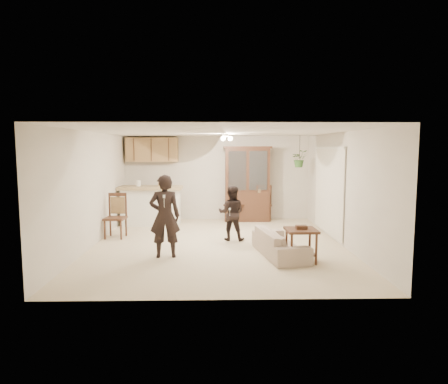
{
  "coord_description": "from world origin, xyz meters",
  "views": [
    {
      "loc": [
        -0.07,
        -8.72,
        2.15
      ],
      "look_at": [
        0.14,
        0.4,
        1.14
      ],
      "focal_mm": 32.0,
      "sensor_mm": 36.0,
      "label": 1
    }
  ],
  "objects_px": {
    "sofa": "(280,238)",
    "chair_hutch_left": "(235,211)",
    "adult": "(165,212)",
    "chair_bar": "(116,225)",
    "china_hutch": "(247,184)",
    "child": "(231,212)",
    "chair_hutch_right": "(262,210)",
    "side_table": "(301,245)"
  },
  "relations": [
    {
      "from": "side_table",
      "to": "chair_hutch_left",
      "type": "bearing_deg",
      "value": 104.03
    },
    {
      "from": "chair_bar",
      "to": "chair_hutch_left",
      "type": "distance_m",
      "value": 3.59
    },
    {
      "from": "sofa",
      "to": "chair_hutch_right",
      "type": "relative_size",
      "value": 1.73
    },
    {
      "from": "child",
      "to": "chair_bar",
      "type": "xyz_separation_m",
      "value": [
        -2.77,
        0.31,
        -0.37
      ]
    },
    {
      "from": "sofa",
      "to": "china_hutch",
      "type": "height_order",
      "value": "china_hutch"
    },
    {
      "from": "sofa",
      "to": "side_table",
      "type": "relative_size",
      "value": 2.68
    },
    {
      "from": "adult",
      "to": "chair_hutch_right",
      "type": "height_order",
      "value": "adult"
    },
    {
      "from": "sofa",
      "to": "side_table",
      "type": "height_order",
      "value": "sofa"
    },
    {
      "from": "side_table",
      "to": "chair_hutch_right",
      "type": "xyz_separation_m",
      "value": [
        -0.23,
        4.31,
        -0.02
      ]
    },
    {
      "from": "adult",
      "to": "child",
      "type": "relative_size",
      "value": 1.33
    },
    {
      "from": "china_hutch",
      "to": "chair_hutch_left",
      "type": "distance_m",
      "value": 0.87
    },
    {
      "from": "sofa",
      "to": "chair_hutch_right",
      "type": "bearing_deg",
      "value": -11.06
    },
    {
      "from": "child",
      "to": "side_table",
      "type": "height_order",
      "value": "child"
    },
    {
      "from": "child",
      "to": "china_hutch",
      "type": "relative_size",
      "value": 0.61
    },
    {
      "from": "chair_hutch_left",
      "to": "chair_hutch_right",
      "type": "height_order",
      "value": "chair_hutch_left"
    },
    {
      "from": "child",
      "to": "china_hutch",
      "type": "distance_m",
      "value": 2.59
    },
    {
      "from": "sofa",
      "to": "chair_hutch_left",
      "type": "height_order",
      "value": "chair_hutch_left"
    },
    {
      "from": "sofa",
      "to": "chair_hutch_left",
      "type": "relative_size",
      "value": 1.68
    },
    {
      "from": "side_table",
      "to": "sofa",
      "type": "bearing_deg",
      "value": 126.19
    },
    {
      "from": "child",
      "to": "chair_hutch_right",
      "type": "relative_size",
      "value": 1.25
    },
    {
      "from": "side_table",
      "to": "chair_hutch_right",
      "type": "relative_size",
      "value": 0.65
    },
    {
      "from": "adult",
      "to": "chair_bar",
      "type": "xyz_separation_m",
      "value": [
        -1.4,
        1.74,
        -0.6
      ]
    },
    {
      "from": "adult",
      "to": "chair_bar",
      "type": "height_order",
      "value": "adult"
    },
    {
      "from": "adult",
      "to": "side_table",
      "type": "distance_m",
      "value": 2.7
    },
    {
      "from": "chair_bar",
      "to": "chair_hutch_left",
      "type": "bearing_deg",
      "value": 38.68
    },
    {
      "from": "child",
      "to": "adult",
      "type": "bearing_deg",
      "value": 55.93
    },
    {
      "from": "sofa",
      "to": "side_table",
      "type": "xyz_separation_m",
      "value": [
        0.33,
        -0.45,
        -0.04
      ]
    },
    {
      "from": "child",
      "to": "chair_hutch_right",
      "type": "distance_m",
      "value": 2.72
    },
    {
      "from": "side_table",
      "to": "child",
      "type": "bearing_deg",
      "value": 124.33
    },
    {
      "from": "sofa",
      "to": "china_hutch",
      "type": "bearing_deg",
      "value": -4.42
    },
    {
      "from": "adult",
      "to": "sofa",
      "type": "bearing_deg",
      "value": 175.31
    },
    {
      "from": "adult",
      "to": "chair_hutch_left",
      "type": "xyz_separation_m",
      "value": [
        1.58,
        3.75,
        -0.59
      ]
    },
    {
      "from": "china_hutch",
      "to": "side_table",
      "type": "relative_size",
      "value": 3.14
    },
    {
      "from": "adult",
      "to": "chair_hutch_right",
      "type": "distance_m",
      "value": 4.63
    },
    {
      "from": "sofa",
      "to": "chair_bar",
      "type": "xyz_separation_m",
      "value": [
        -3.69,
        1.68,
        -0.07
      ]
    },
    {
      "from": "adult",
      "to": "china_hutch",
      "type": "bearing_deg",
      "value": -122.38
    },
    {
      "from": "adult",
      "to": "chair_hutch_left",
      "type": "height_order",
      "value": "adult"
    },
    {
      "from": "side_table",
      "to": "chair_hutch_right",
      "type": "bearing_deg",
      "value": 93.04
    },
    {
      "from": "chair_hutch_right",
      "to": "chair_hutch_left",
      "type": "bearing_deg",
      "value": 6.17
    },
    {
      "from": "china_hutch",
      "to": "chair_bar",
      "type": "xyz_separation_m",
      "value": [
        -3.34,
        -2.19,
        -0.79
      ]
    },
    {
      "from": "china_hutch",
      "to": "sofa",
      "type": "bearing_deg",
      "value": -84.4
    },
    {
      "from": "chair_bar",
      "to": "chair_hutch_right",
      "type": "bearing_deg",
      "value": 34.75
    }
  ]
}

